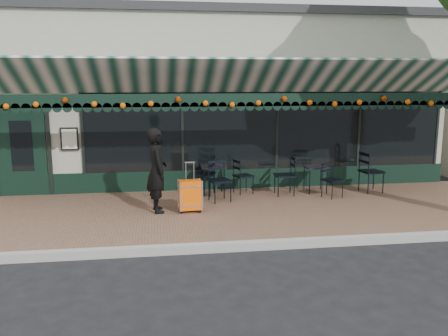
{
  "coord_description": "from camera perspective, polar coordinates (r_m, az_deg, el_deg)",
  "views": [
    {
      "loc": [
        -1.65,
        -7.72,
        2.89
      ],
      "look_at": [
        -0.3,
        1.6,
        1.13
      ],
      "focal_mm": 38.0,
      "sensor_mm": 36.0,
      "label": 1
    }
  ],
  "objects": [
    {
      "name": "restaurant_building",
      "position": [
        15.65,
        -2.19,
        8.29
      ],
      "size": [
        12.0,
        9.6,
        4.5
      ],
      "color": "#A4A08E",
      "rests_on": "ground"
    },
    {
      "name": "woman",
      "position": [
        9.96,
        -8.08,
        -0.26
      ],
      "size": [
        0.53,
        0.71,
        1.78
      ],
      "primitive_type": "imported",
      "rotation": [
        0.0,
        0.0,
        1.74
      ],
      "color": "black",
      "rests_on": "sidewalk"
    },
    {
      "name": "suitcase",
      "position": [
        9.95,
        -4.09,
        -3.33
      ],
      "size": [
        0.49,
        0.31,
        1.06
      ],
      "rotation": [
        0.0,
        0.0,
        0.11
      ],
      "color": "#FF5D08",
      "rests_on": "sidewalk"
    },
    {
      "name": "chair_a_right",
      "position": [
        12.24,
        17.32,
        -0.44
      ],
      "size": [
        0.57,
        0.57,
        1.01
      ],
      "primitive_type": null,
      "rotation": [
        0.0,
        0.0,
        1.7
      ],
      "color": "black",
      "rests_on": "sidewalk"
    },
    {
      "name": "cafe_table_b",
      "position": [
        11.43,
        -1.34,
        -0.03
      ],
      "size": [
        0.58,
        0.58,
        0.71
      ],
      "color": "black",
      "rests_on": "sidewalk"
    },
    {
      "name": "chair_a_left",
      "position": [
        11.47,
        7.3,
        -0.92
      ],
      "size": [
        0.49,
        0.49,
        0.95
      ],
      "primitive_type": null,
      "rotation": [
        0.0,
        0.0,
        -1.6
      ],
      "color": "black",
      "rests_on": "sidewalk"
    },
    {
      "name": "chair_b_right",
      "position": [
        11.57,
        2.35,
        -0.99
      ],
      "size": [
        0.53,
        0.53,
        0.85
      ],
      "primitive_type": null,
      "rotation": [
        0.0,
        0.0,
        1.87
      ],
      "color": "black",
      "rests_on": "sidewalk"
    },
    {
      "name": "chair_a_front",
      "position": [
        11.44,
        12.93,
        -1.46
      ],
      "size": [
        0.54,
        0.54,
        0.82
      ],
      "primitive_type": null,
      "rotation": [
        0.0,
        0.0,
        0.41
      ],
      "color": "black",
      "rests_on": "sidewalk"
    },
    {
      "name": "sidewalk",
      "position": [
        10.25,
        1.36,
        -5.38
      ],
      "size": [
        18.0,
        4.0,
        0.15
      ],
      "primitive_type": "cube",
      "color": "brown",
      "rests_on": "ground"
    },
    {
      "name": "ground",
      "position": [
        8.41,
        3.66,
        -9.57
      ],
      "size": [
        80.0,
        80.0,
        0.0
      ],
      "primitive_type": "plane",
      "color": "black",
      "rests_on": "ground"
    },
    {
      "name": "curb",
      "position": [
        8.31,
        3.78,
        -9.27
      ],
      "size": [
        18.0,
        0.16,
        0.15
      ],
      "primitive_type": "cube",
      "color": "#9E9E99",
      "rests_on": "ground"
    },
    {
      "name": "chair_b_left",
      "position": [
        11.46,
        -2.41,
        -0.8
      ],
      "size": [
        0.62,
        0.62,
        0.97
      ],
      "primitive_type": null,
      "rotation": [
        0.0,
        0.0,
        -1.94
      ],
      "color": "black",
      "rests_on": "sidewalk"
    },
    {
      "name": "cafe_table_a",
      "position": [
        11.9,
        10.98,
        -0.11
      ],
      "size": [
        0.52,
        0.52,
        0.64
      ],
      "color": "black",
      "rests_on": "sidewalk"
    },
    {
      "name": "chair_b_front",
      "position": [
        10.79,
        -0.51,
        -1.58
      ],
      "size": [
        0.57,
        0.57,
        0.94
      ],
      "primitive_type": null,
      "rotation": [
        0.0,
        0.0,
        0.25
      ],
      "color": "black",
      "rests_on": "sidewalk"
    }
  ]
}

